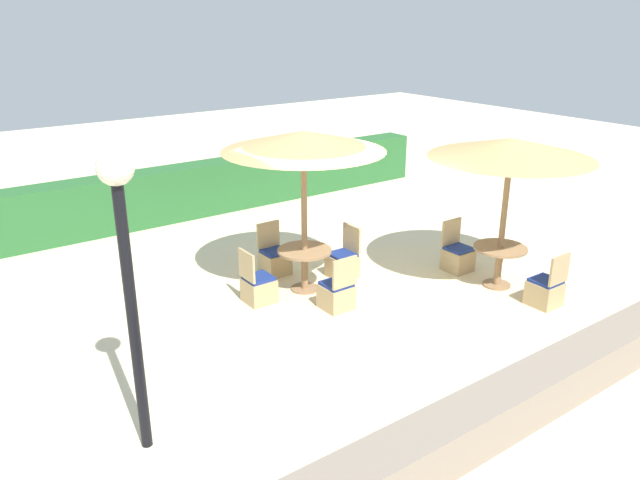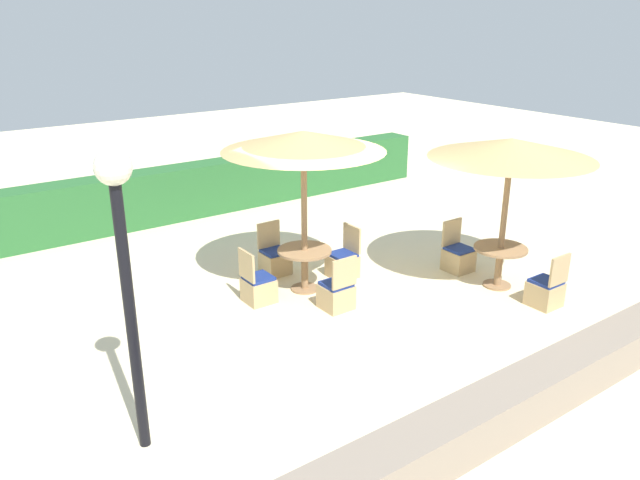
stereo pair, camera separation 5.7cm
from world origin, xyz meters
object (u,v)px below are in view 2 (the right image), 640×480
at_px(patio_chair_front_right_south, 546,291).
at_px(patio_chair_center_south, 337,294).
at_px(round_table_front_right, 500,257).
at_px(parasol_center, 304,142).
at_px(patio_chair_center_west, 258,287).
at_px(parasol_front_right, 511,149).
at_px(round_table_center, 305,260).
at_px(patio_chair_front_right_north, 458,257).
at_px(patio_chair_center_north, 275,259).
at_px(lamp_post, 122,246).
at_px(patio_chair_center_east, 343,263).

bearing_deg(patio_chair_front_right_south, patio_chair_center_south, 145.94).
distance_m(round_table_front_right, patio_chair_front_right_south, 0.99).
bearing_deg(parasol_center, round_table_front_right, -33.33).
bearing_deg(patio_chair_center_west, parasol_center, 86.82).
xyz_separation_m(parasol_front_right, round_table_center, (-2.80, 1.84, -1.87)).
bearing_deg(patio_chair_center_west, round_table_center, 86.82).
bearing_deg(patio_chair_front_right_north, parasol_center, -18.93).
bearing_deg(patio_chair_center_south, round_table_front_right, -18.51).
xyz_separation_m(parasol_front_right, patio_chair_center_west, (-3.70, 1.89, -2.16)).
xyz_separation_m(parasol_front_right, patio_chair_center_north, (-2.84, 2.75, -2.16)).
height_order(parasol_front_right, patio_chair_front_right_south, parasol_front_right).
bearing_deg(patio_chair_front_right_south, round_table_front_right, 90.09).
relative_size(lamp_post, parasol_center, 1.21).
distance_m(parasol_front_right, patio_chair_center_south, 3.66).
xyz_separation_m(patio_chair_front_right_south, patio_chair_center_south, (-2.80, 1.89, 0.00)).
bearing_deg(lamp_post, round_table_center, 31.89).
relative_size(round_table_front_right, patio_chair_center_east, 0.97).
bearing_deg(patio_chair_center_north, lamp_post, 41.17).
xyz_separation_m(lamp_post, patio_chair_front_right_north, (6.51, 1.38, -2.09)).
distance_m(round_table_front_right, parasol_center, 3.92).
height_order(round_table_front_right, parasol_center, parasol_center).
distance_m(round_table_center, patio_chair_center_south, 0.95).
relative_size(round_table_front_right, patio_chair_center_west, 0.97).
xyz_separation_m(round_table_center, patio_chair_center_south, (-0.00, -0.90, -0.28)).
relative_size(round_table_front_right, patio_chair_center_south, 0.97).
xyz_separation_m(round_table_front_right, patio_chair_front_right_north, (-0.04, 0.89, -0.27)).
distance_m(lamp_post, round_table_front_right, 6.81).
xyz_separation_m(round_table_center, patio_chair_center_west, (-0.90, 0.05, -0.28)).
bearing_deg(patio_chair_center_south, patio_chair_center_east, 47.65).
distance_m(round_table_front_right, round_table_center, 3.35).
relative_size(patio_chair_center_south, patio_chair_center_west, 1.00).
distance_m(lamp_post, patio_chair_center_east, 5.61).
bearing_deg(round_table_center, patio_chair_center_north, 92.35).
height_order(lamp_post, patio_chair_center_north, lamp_post).
bearing_deg(patio_chair_front_right_north, patio_chair_front_right_south, 91.20).
bearing_deg(patio_chair_front_right_south, parasol_front_right, 90.09).
bearing_deg(patio_chair_front_right_north, patio_chair_center_west, -15.24).
relative_size(parasol_front_right, patio_chair_center_north, 2.89).
bearing_deg(patio_chair_center_east, patio_chair_front_right_north, -118.06).
distance_m(lamp_post, patio_chair_center_west, 4.26).
relative_size(lamp_post, patio_chair_center_west, 3.57).
distance_m(round_table_center, patio_chair_center_west, 0.94).
relative_size(patio_chair_front_right_north, patio_chair_center_south, 1.00).
xyz_separation_m(patio_chair_center_north, patio_chair_center_west, (-0.86, -0.86, 0.00)).
height_order(lamp_post, patio_chair_center_east, lamp_post).
relative_size(round_table_front_right, round_table_center, 0.99).
xyz_separation_m(parasol_front_right, patio_chair_front_right_south, (0.00, -0.96, -2.16)).
bearing_deg(round_table_center, patio_chair_center_south, -90.04).
bearing_deg(parasol_front_right, patio_chair_center_south, 161.49).
xyz_separation_m(patio_chair_front_right_north, patio_chair_front_right_south, (0.04, -1.85, 0.00)).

